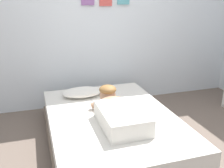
{
  "coord_description": "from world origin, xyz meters",
  "views": [
    {
      "loc": [
        -1.05,
        -2.17,
        1.57
      ],
      "look_at": [
        -0.18,
        0.61,
        0.59
      ],
      "focal_mm": 41.44,
      "sensor_mm": 36.0,
      "label": 1
    }
  ],
  "objects_px": {
    "bed": "(111,128)",
    "person_lying": "(118,111)",
    "pillow": "(82,92)",
    "cell_phone": "(135,136)",
    "coffee_cup": "(109,99)"
  },
  "relations": [
    {
      "from": "coffee_cup",
      "to": "pillow",
      "type": "bearing_deg",
      "value": 134.91
    },
    {
      "from": "bed",
      "to": "person_lying",
      "type": "xyz_separation_m",
      "value": [
        0.02,
        -0.15,
        0.28
      ]
    },
    {
      "from": "coffee_cup",
      "to": "cell_phone",
      "type": "distance_m",
      "value": 0.88
    },
    {
      "from": "pillow",
      "to": "cell_phone",
      "type": "relative_size",
      "value": 3.71
    },
    {
      "from": "pillow",
      "to": "cell_phone",
      "type": "xyz_separation_m",
      "value": [
        0.27,
        -1.15,
        -0.05
      ]
    },
    {
      "from": "person_lying",
      "to": "coffee_cup",
      "type": "relative_size",
      "value": 7.36
    },
    {
      "from": "bed",
      "to": "cell_phone",
      "type": "relative_size",
      "value": 14.27
    },
    {
      "from": "person_lying",
      "to": "cell_phone",
      "type": "bearing_deg",
      "value": -82.21
    },
    {
      "from": "cell_phone",
      "to": "person_lying",
      "type": "bearing_deg",
      "value": 97.79
    },
    {
      "from": "pillow",
      "to": "cell_phone",
      "type": "height_order",
      "value": "pillow"
    },
    {
      "from": "bed",
      "to": "person_lying",
      "type": "distance_m",
      "value": 0.32
    },
    {
      "from": "pillow",
      "to": "coffee_cup",
      "type": "xyz_separation_m",
      "value": [
        0.28,
        -0.28,
        -0.02
      ]
    },
    {
      "from": "bed",
      "to": "person_lying",
      "type": "relative_size",
      "value": 2.17
    },
    {
      "from": "cell_phone",
      "to": "pillow",
      "type": "bearing_deg",
      "value": 103.02
    },
    {
      "from": "person_lying",
      "to": "coffee_cup",
      "type": "height_order",
      "value": "person_lying"
    }
  ]
}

